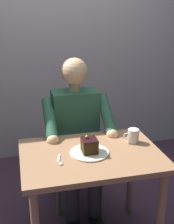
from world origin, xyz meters
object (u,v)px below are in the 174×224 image
Objects in this scene: seated_person at (77,135)px; chair at (73,145)px; coffee_cup at (133,136)px; dessert_spoon at (60,161)px; dining_table at (91,167)px; cake_slice at (89,145)px.

chair is at bearing -90.00° from seated_person.
coffee_cup is 0.79× the size of dessert_spoon.
dining_table is 0.45m from seated_person.
dining_table is at bearing 90.00° from chair.
dessert_spoon is (0.20, 0.07, -0.05)m from cake_slice.
dining_table is at bearing 176.93° from cake_slice.
dessert_spoon is at bearing 18.11° from cake_slice.
seated_person is 11.21× the size of coffee_cup.
cake_slice reaches higher than coffee_cup.
coffee_cup is at bearing 131.73° from seated_person.
chair reaches higher than cake_slice.
cake_slice is at bearing -3.07° from dining_table.
seated_person is 11.32× the size of cake_slice.
cake_slice reaches higher than dessert_spoon.
seated_person is at bearing 90.00° from chair.
coffee_cup reaches higher than dining_table.
dessert_spoon is (0.22, 0.69, 0.24)m from chair.
dining_table is at bearing -162.98° from dessert_spoon.
coffee_cup is (-0.32, -0.09, 0.16)m from dining_table.
dining_table is 0.37m from coffee_cup.
chair reaches higher than dining_table.
chair reaches higher than coffee_cup.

